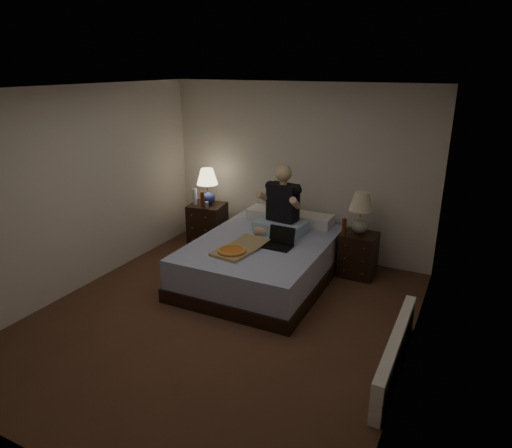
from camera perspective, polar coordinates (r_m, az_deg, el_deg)
The scene contains 19 objects.
floor at distance 5.29m, azimuth -4.47°, elevation -11.66°, with size 4.00×4.50×0.00m, color brown.
ceiling at distance 4.54m, azimuth -5.32°, elevation 16.50°, with size 4.00×4.50×0.00m, color white.
wall_back at distance 6.72m, azimuth 5.20°, elevation 6.65°, with size 4.00×2.50×0.00m, color silver.
wall_front at distance 3.23m, azimuth -26.35°, elevation -9.94°, with size 4.00×2.50×0.00m, color silver.
wall_left at distance 6.02m, azimuth -21.39°, elevation 3.88°, with size 4.50×2.50×0.00m, color silver.
wall_right at distance 4.14m, azimuth 19.53°, elevation -2.59°, with size 4.50×2.50×0.00m, color silver.
bed at distance 6.03m, azimuth 0.78°, elevation -4.57°, with size 1.64×2.18×0.55m, color #5563AA.
nightstand_left at distance 7.18m, azimuth -6.06°, elevation -0.13°, with size 0.52×0.47×0.67m, color black.
nightstand_right at distance 6.30m, azimuth 12.65°, elevation -3.75°, with size 0.46×0.41×0.60m, color black.
lamp_left at distance 7.01m, azimuth -6.08°, elevation 4.67°, with size 0.32×0.32×0.56m, color navy, non-canonical shape.
lamp_right at distance 6.13m, azimuth 12.94°, elevation 1.35°, with size 0.32×0.32×0.56m, color gray, non-canonical shape.
water_bottle at distance 7.06m, azimuth -7.65°, elevation 3.40°, with size 0.07×0.07×0.25m, color silver.
soda_can at distance 6.87m, azimuth -6.20°, elevation 2.36°, with size 0.07×0.07×0.10m, color #A5A5A0.
beer_bottle_left at distance 6.94m, azimuth -6.70°, elevation 3.09°, with size 0.06×0.06×0.23m, color #58240C.
beer_bottle_right at distance 6.05m, azimuth 10.94°, elevation -0.38°, with size 0.06×0.06×0.23m, color #59230C.
person at distance 6.09m, azimuth 3.16°, elevation 3.02°, with size 0.66×0.52×0.93m, color black, non-canonical shape.
laptop at distance 5.69m, azimuth 2.79°, elevation -1.83°, with size 0.34×0.28×0.24m, color black, non-canonical shape.
pizza_box at distance 5.51m, azimuth -3.05°, elevation -3.44°, with size 0.40×0.76×0.08m, color tan, non-canonical shape.
radiator at distance 4.57m, azimuth 16.99°, elevation -15.09°, with size 0.10×1.60×0.40m, color white.
Camera 1 is at (2.38, -3.85, 2.72)m, focal length 32.00 mm.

